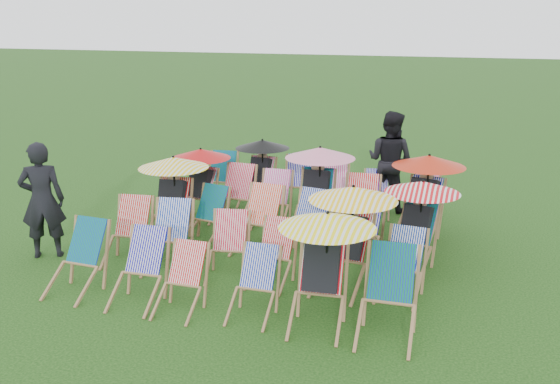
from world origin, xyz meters
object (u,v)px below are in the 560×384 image
(deckchair_5, at_px, (388,297))
(person_left, at_px, (42,200))
(person_rear, at_px, (390,161))
(deckchair_29, at_px, (425,199))
(deckchair_0, at_px, (76,259))

(deckchair_5, height_order, person_left, person_left)
(person_left, bearing_deg, person_rear, -168.58)
(deckchair_29, height_order, person_rear, person_rear)
(deckchair_5, distance_m, person_left, 5.55)
(deckchair_5, height_order, person_rear, person_rear)
(deckchair_29, distance_m, person_left, 6.57)
(deckchair_0, distance_m, deckchair_29, 6.24)
(deckchair_0, relative_size, deckchair_5, 0.92)
(deckchair_0, height_order, deckchair_29, deckchair_0)
(deckchair_0, relative_size, person_left, 0.52)
(deckchair_5, bearing_deg, deckchair_29, 88.32)
(deckchair_0, xyz_separation_m, person_left, (-1.25, 0.97, 0.44))
(deckchair_0, distance_m, person_rear, 6.20)
(deckchair_5, bearing_deg, person_rear, 96.61)
(deckchair_5, relative_size, person_rear, 0.54)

